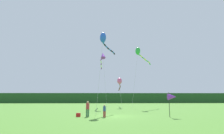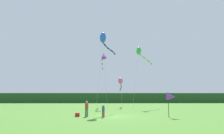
{
  "view_description": "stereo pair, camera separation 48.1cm",
  "coord_description": "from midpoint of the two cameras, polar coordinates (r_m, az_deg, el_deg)",
  "views": [
    {
      "loc": [
        -0.91,
        -21.4,
        2.14
      ],
      "look_at": [
        0.0,
        6.0,
        6.4
      ],
      "focal_mm": 30.61,
      "sensor_mm": 36.0,
      "label": 1
    },
    {
      "loc": [
        -0.43,
        -21.41,
        2.14
      ],
      "look_at": [
        0.0,
        6.0,
        6.4
      ],
      "focal_mm": 30.61,
      "sensor_mm": 36.0,
      "label": 2
    }
  ],
  "objects": [
    {
      "name": "kite_blue",
      "position": [
        28.11,
        -2.99,
        8.36
      ],
      "size": [
        2.75,
        5.3,
        11.42
      ],
      "color": "#B2B2B2",
      "rests_on": "ground"
    },
    {
      "name": "cooler_box",
      "position": [
        21.41,
        -10.67,
        -13.88
      ],
      "size": [
        0.44,
        0.42,
        0.39
      ],
      "primitive_type": "cube",
      "color": "red",
      "rests_on": "ground"
    },
    {
      "name": "person_child",
      "position": [
        20.58,
        -2.96,
        -12.73
      ],
      "size": [
        0.29,
        0.29,
        1.32
      ],
      "color": "#B23338",
      "rests_on": "ground"
    },
    {
      "name": "kite_rainbow",
      "position": [
        38.83,
        1.92,
        -4.55
      ],
      "size": [
        0.95,
        10.62,
        6.04
      ],
      "color": "#B2B2B2",
      "rests_on": "ground"
    },
    {
      "name": "ground_plane",
      "position": [
        21.53,
        -0.11,
        -14.53
      ],
      "size": [
        120.0,
        120.0,
        0.0
      ],
      "primitive_type": "plane",
      "color": "#4C842D"
    },
    {
      "name": "distant_treeline",
      "position": [
        66.41,
        -1.34,
        -9.24
      ],
      "size": [
        108.0,
        2.82,
        3.32
      ],
      "primitive_type": "cube",
      "color": "#234C23",
      "rests_on": "ground"
    },
    {
      "name": "person_adult",
      "position": [
        21.21,
        -7.95,
        -12.01
      ],
      "size": [
        0.37,
        0.37,
        1.66
      ],
      "color": "#3F724C",
      "rests_on": "ground"
    },
    {
      "name": "banner_flag_pole",
      "position": [
        21.4,
        16.89,
        -8.56
      ],
      "size": [
        0.9,
        0.7,
        2.58
      ],
      "color": "black",
      "rests_on": "ground"
    },
    {
      "name": "kite_green",
      "position": [
        38.69,
        7.68,
        4.38
      ],
      "size": [
        5.28,
        7.09,
        11.97
      ],
      "color": "#B2B2B2",
      "rests_on": "ground"
    },
    {
      "name": "kite_purple",
      "position": [
        37.96,
        -3.18,
        2.97
      ],
      "size": [
        1.39,
        11.2,
        10.9
      ],
      "color": "#B2B2B2",
      "rests_on": "ground"
    }
  ]
}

